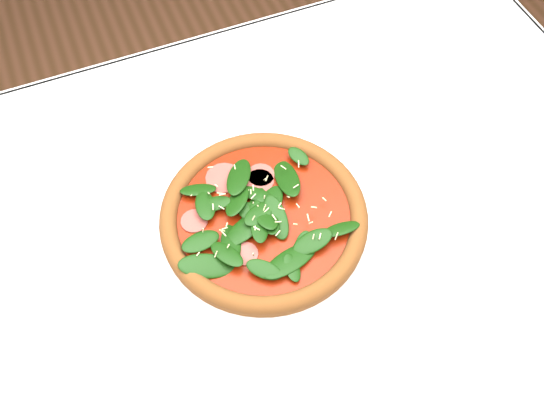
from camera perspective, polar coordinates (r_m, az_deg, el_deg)
name	(u,v)px	position (r m, az deg, el deg)	size (l,w,h in m)	color
ground	(262,395)	(1.50, -0.98, -17.56)	(6.00, 6.00, 0.00)	brown
dining_table	(255,278)	(0.89, -1.59, -7.00)	(1.21, 0.81, 0.75)	silver
plate	(264,222)	(0.81, -0.77, -1.73)	(0.32, 0.32, 0.01)	white
pizza	(264,215)	(0.79, -0.78, -1.07)	(0.30, 0.30, 0.04)	brown
saucer_far	(451,91)	(0.99, 16.52, 10.13)	(0.15, 0.15, 0.01)	white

